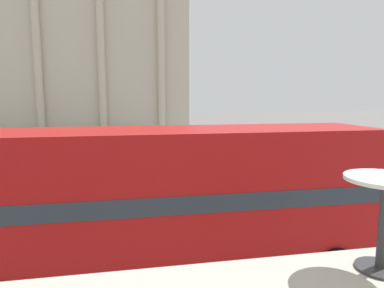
% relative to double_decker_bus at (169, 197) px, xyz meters
% --- Properties ---
extents(double_decker_bus, '(11.33, 2.65, 4.15)m').
position_rel_double_decker_bus_xyz_m(double_decker_bus, '(0.00, 0.00, 0.00)').
color(double_decker_bus, black).
rests_on(double_decker_bus, ground_plane).
extents(plaza_building_left, '(36.14, 12.50, 23.02)m').
position_rel_double_decker_bus_xyz_m(plaza_building_left, '(-11.02, 39.93, 9.19)').
color(plaza_building_left, beige).
rests_on(plaza_building_left, ground_plane).
extents(traffic_light_near, '(0.42, 0.24, 3.50)m').
position_rel_double_decker_bus_xyz_m(traffic_light_near, '(3.66, 4.67, -0.02)').
color(traffic_light_near, black).
rests_on(traffic_light_near, ground_plane).
extents(traffic_light_mid, '(0.42, 0.24, 3.24)m').
position_rel_double_decker_bus_xyz_m(traffic_light_mid, '(1.19, 9.75, -0.18)').
color(traffic_light_mid, black).
rests_on(traffic_light_mid, ground_plane).
extents(car_maroon, '(4.20, 1.93, 1.35)m').
position_rel_double_decker_bus_xyz_m(car_maroon, '(-3.94, 22.86, -1.62)').
color(car_maroon, black).
rests_on(car_maroon, ground_plane).
extents(pedestrian_red, '(0.32, 0.32, 1.62)m').
position_rel_double_decker_bus_xyz_m(pedestrian_red, '(7.72, 4.49, -1.40)').
color(pedestrian_red, '#282B33').
rests_on(pedestrian_red, ground_plane).
extents(pedestrian_olive, '(0.32, 0.32, 1.64)m').
position_rel_double_decker_bus_xyz_m(pedestrian_olive, '(-2.15, 26.97, -1.39)').
color(pedestrian_olive, '#282B33').
rests_on(pedestrian_olive, ground_plane).
extents(pedestrian_grey, '(0.32, 0.32, 1.65)m').
position_rel_double_decker_bus_xyz_m(pedestrian_grey, '(7.05, 17.71, -1.38)').
color(pedestrian_grey, '#282B33').
rests_on(pedestrian_grey, ground_plane).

